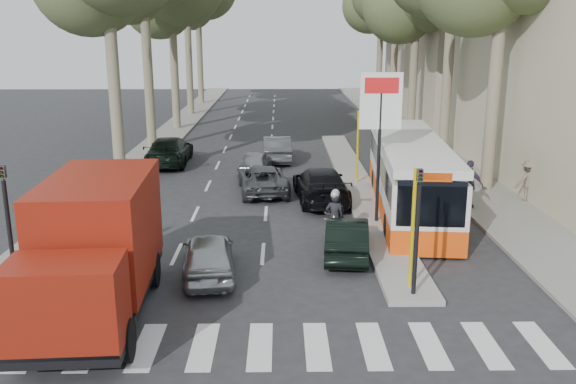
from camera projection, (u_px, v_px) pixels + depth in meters
name	position (u px, v px, depth m)	size (l,w,h in m)	color
ground	(292.00, 278.00, 17.85)	(120.00, 120.00, 0.00)	#28282B
sidewalk_right	(409.00, 135.00, 42.11)	(3.20, 70.00, 0.12)	gray
median_left	(176.00, 128.00, 44.80)	(2.40, 64.00, 0.12)	gray
traffic_island	(357.00, 184.00, 28.50)	(1.50, 26.00, 0.16)	gray
building_far	(477.00, 18.00, 48.86)	(11.00, 20.00, 16.00)	#B7A88E
billboard	(380.00, 126.00, 21.77)	(1.50, 12.10, 5.60)	yellow
traffic_light_island	(418.00, 211.00, 15.81)	(0.16, 0.41, 3.60)	black
traffic_light_left	(6.00, 207.00, 16.15)	(0.16, 0.41, 3.60)	black
silver_hatchback	(208.00, 255.00, 17.87)	(1.51, 3.76, 1.28)	#AEB1B6
dark_hatchback	(347.00, 237.00, 19.49)	(1.32, 3.79, 1.25)	black
queue_car_a	(263.00, 179.00, 27.11)	(2.04, 4.41, 1.23)	#484B4F
queue_car_b	(321.00, 185.00, 25.66)	(2.03, 5.00, 1.45)	black
queue_car_c	(255.00, 163.00, 30.48)	(1.44, 3.58, 1.22)	gray
queue_car_d	(277.00, 149.00, 33.68)	(1.47, 4.22, 1.39)	#54565C
queue_car_e	(169.00, 151.00, 32.81)	(2.10, 5.17, 1.50)	black
red_truck	(96.00, 247.00, 15.11)	(2.78, 6.56, 3.44)	black
city_bus	(409.00, 173.00, 24.12)	(3.36, 11.27, 2.92)	#F34C0D
motorcycle	(335.00, 217.00, 20.78)	(0.88, 2.17, 1.85)	black
pedestrian_near	(469.00, 184.00, 24.21)	(1.14, 0.56, 1.95)	#42324B
pedestrian_far	(528.00, 180.00, 25.36)	(1.10, 0.49, 1.70)	#695E4E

